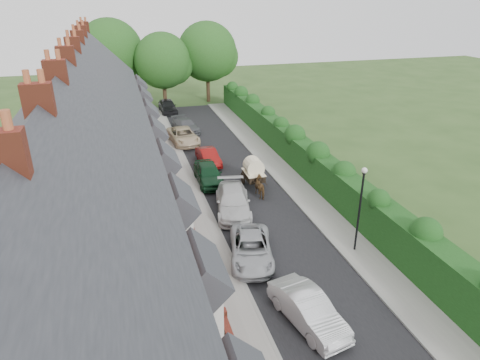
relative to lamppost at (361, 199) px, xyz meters
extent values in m
plane|color=#2D4C1E|center=(-3.40, -4.00, -3.30)|extent=(140.00, 140.00, 0.00)
cube|color=black|center=(-3.90, 7.00, -3.29)|extent=(6.00, 58.00, 0.02)
cube|color=gray|center=(0.20, 7.00, -3.24)|extent=(2.20, 58.00, 0.12)
cube|color=gray|center=(-7.75, 7.00, -3.24)|extent=(1.70, 58.00, 0.12)
cube|color=gray|center=(-0.85, 7.00, -3.23)|extent=(0.18, 58.00, 0.13)
cube|color=gray|center=(-6.95, 7.00, -3.23)|extent=(0.18, 58.00, 0.13)
cube|color=#163711|center=(2.00, 7.00, -2.05)|extent=(1.50, 58.00, 2.50)
cube|color=brown|center=(-14.40, 6.00, -0.05)|extent=(8.00, 40.00, 6.50)
cube|color=#292A31|center=(-14.40, 6.00, 3.20)|extent=(8.00, 40.20, 8.00)
cube|color=silver|center=(-10.05, -7.10, -0.70)|extent=(0.70, 2.40, 5.20)
cube|color=black|center=(-9.68, -7.10, 0.50)|extent=(0.06, 1.80, 1.60)
cube|color=#292A31|center=(-10.20, -7.10, 2.30)|extent=(1.70, 2.60, 1.70)
cube|color=#3F2D2D|center=(-10.36, -5.00, -2.25)|extent=(0.08, 0.90, 2.10)
cube|color=silver|center=(-10.35, -5.10, 1.10)|extent=(0.12, 1.20, 1.60)
cube|color=silver|center=(-10.05, -2.10, -0.70)|extent=(0.70, 2.40, 5.20)
cube|color=black|center=(-9.68, -2.10, -1.90)|extent=(0.06, 1.80, 1.60)
cube|color=black|center=(-9.68, -2.10, 0.50)|extent=(0.06, 1.80, 1.60)
cube|color=#292A31|center=(-10.20, -2.10, 2.30)|extent=(1.70, 2.60, 1.70)
cube|color=#3F2D2D|center=(-10.36, 0.00, -2.25)|extent=(0.08, 0.90, 2.10)
cube|color=silver|center=(-10.35, -0.10, 1.10)|extent=(0.12, 1.20, 1.60)
cube|color=silver|center=(-10.05, 2.90, -0.70)|extent=(0.70, 2.40, 5.20)
cube|color=black|center=(-9.68, 2.90, -1.90)|extent=(0.06, 1.80, 1.60)
cube|color=black|center=(-9.68, 2.90, 0.50)|extent=(0.06, 1.80, 1.60)
cube|color=#292A31|center=(-10.20, 2.90, 2.30)|extent=(1.70, 2.60, 1.70)
cube|color=#3F2D2D|center=(-10.36, 5.00, -2.25)|extent=(0.08, 0.90, 2.10)
cube|color=silver|center=(-10.35, 4.90, 1.10)|extent=(0.12, 1.20, 1.60)
cube|color=silver|center=(-10.05, 7.90, -0.70)|extent=(0.70, 2.40, 5.20)
cube|color=black|center=(-9.68, 7.90, -1.90)|extent=(0.06, 1.80, 1.60)
cube|color=black|center=(-9.68, 7.90, 0.50)|extent=(0.06, 1.80, 1.60)
cube|color=#292A31|center=(-10.20, 7.90, 2.30)|extent=(1.70, 2.60, 1.70)
cube|color=#3F2D2D|center=(-10.36, 10.00, -2.25)|extent=(0.08, 0.90, 2.10)
cube|color=silver|center=(-10.35, 9.90, 1.10)|extent=(0.12, 1.20, 1.60)
cube|color=silver|center=(-10.05, 12.90, -0.70)|extent=(0.70, 2.40, 5.20)
cube|color=black|center=(-9.68, 12.90, -1.90)|extent=(0.06, 1.80, 1.60)
cube|color=black|center=(-9.68, 12.90, 0.50)|extent=(0.06, 1.80, 1.60)
cube|color=#292A31|center=(-10.20, 12.90, 2.30)|extent=(1.70, 2.60, 1.70)
cube|color=#3F2D2D|center=(-10.36, 15.00, -2.25)|extent=(0.08, 0.90, 2.10)
cube|color=silver|center=(-10.35, 14.90, 1.10)|extent=(0.12, 1.20, 1.60)
cube|color=silver|center=(-10.05, 17.90, -0.70)|extent=(0.70, 2.40, 5.20)
cube|color=black|center=(-9.68, 17.90, -1.90)|extent=(0.06, 1.80, 1.60)
cube|color=black|center=(-9.68, 17.90, 0.50)|extent=(0.06, 1.80, 1.60)
cube|color=#292A31|center=(-10.20, 17.90, 2.30)|extent=(1.70, 2.60, 1.70)
cube|color=#3F2D2D|center=(-10.36, 20.00, -2.25)|extent=(0.08, 0.90, 2.10)
cube|color=silver|center=(-10.35, 19.90, 1.10)|extent=(0.12, 1.20, 1.60)
cube|color=silver|center=(-10.05, 22.90, -0.70)|extent=(0.70, 2.40, 5.20)
cube|color=black|center=(-9.68, 22.90, -1.90)|extent=(0.06, 1.80, 1.60)
cube|color=black|center=(-9.68, 22.90, 0.50)|extent=(0.06, 1.80, 1.60)
cube|color=#292A31|center=(-10.20, 22.90, 2.30)|extent=(1.70, 2.60, 1.70)
cube|color=#3F2D2D|center=(-10.36, 25.00, -2.25)|extent=(0.08, 0.90, 2.10)
cube|color=silver|center=(-10.35, 24.90, 1.10)|extent=(0.12, 1.20, 1.60)
cube|color=maroon|center=(-14.40, -9.00, 7.00)|extent=(0.90, 0.50, 1.60)
cylinder|color=#A25230|center=(-14.20, -9.00, 7.95)|extent=(0.20, 0.20, 0.50)
cube|color=maroon|center=(-14.40, -4.00, 7.00)|extent=(0.90, 0.50, 1.60)
cylinder|color=#A25230|center=(-14.60, -4.00, 7.95)|extent=(0.20, 0.20, 0.50)
cylinder|color=#A25230|center=(-14.20, -4.00, 7.95)|extent=(0.20, 0.20, 0.50)
cube|color=maroon|center=(-14.40, 1.00, 7.00)|extent=(0.90, 0.50, 1.60)
cylinder|color=#A25230|center=(-14.60, 1.00, 7.95)|extent=(0.20, 0.20, 0.50)
cylinder|color=#A25230|center=(-14.20, 1.00, 7.95)|extent=(0.20, 0.20, 0.50)
cube|color=maroon|center=(-14.40, 6.00, 7.00)|extent=(0.90, 0.50, 1.60)
cylinder|color=#A25230|center=(-14.60, 6.00, 7.95)|extent=(0.20, 0.20, 0.50)
cylinder|color=#A25230|center=(-14.20, 6.00, 7.95)|extent=(0.20, 0.20, 0.50)
cube|color=maroon|center=(-14.40, 11.00, 7.00)|extent=(0.90, 0.50, 1.60)
cylinder|color=#A25230|center=(-14.60, 11.00, 7.95)|extent=(0.20, 0.20, 0.50)
cylinder|color=#A25230|center=(-14.20, 11.00, 7.95)|extent=(0.20, 0.20, 0.50)
cube|color=maroon|center=(-14.40, 16.00, 7.00)|extent=(0.90, 0.50, 1.60)
cylinder|color=#A25230|center=(-14.60, 16.00, 7.95)|extent=(0.20, 0.20, 0.50)
cylinder|color=#A25230|center=(-14.20, 16.00, 7.95)|extent=(0.20, 0.20, 0.50)
cube|color=maroon|center=(-14.40, 21.00, 7.00)|extent=(0.90, 0.50, 1.60)
cylinder|color=#A25230|center=(-14.60, 21.00, 7.95)|extent=(0.20, 0.20, 0.50)
cylinder|color=#A25230|center=(-14.20, 21.00, 7.95)|extent=(0.20, 0.20, 0.50)
cube|color=maroon|center=(-14.40, 26.00, 7.00)|extent=(0.90, 0.50, 1.60)
cylinder|color=#A25230|center=(-14.60, 26.00, 7.95)|extent=(0.20, 0.20, 0.50)
cylinder|color=#A25230|center=(-14.20, 26.00, 7.95)|extent=(0.20, 0.20, 0.50)
cube|color=maroon|center=(-8.75, -1.50, -2.85)|extent=(0.30, 4.70, 0.90)
cube|color=maroon|center=(-8.75, 3.50, -2.85)|extent=(0.30, 4.70, 0.90)
cube|color=maroon|center=(-8.75, 8.50, -2.85)|extent=(0.30, 4.70, 0.90)
cube|color=maroon|center=(-8.75, 13.50, -2.85)|extent=(0.30, 4.70, 0.90)
cube|color=maroon|center=(-8.75, 18.50, -2.85)|extent=(0.30, 4.70, 0.90)
cube|color=maroon|center=(-8.75, 23.50, -2.85)|extent=(0.30, 4.70, 0.90)
cube|color=maroon|center=(-8.75, -4.00, -2.75)|extent=(0.35, 0.35, 1.10)
cube|color=maroon|center=(-8.75, 1.00, -2.75)|extent=(0.35, 0.35, 1.10)
cube|color=maroon|center=(-8.75, 6.00, -2.75)|extent=(0.35, 0.35, 1.10)
cube|color=maroon|center=(-8.75, 11.00, -2.75)|extent=(0.35, 0.35, 1.10)
cube|color=maroon|center=(-8.75, 16.00, -2.75)|extent=(0.35, 0.35, 1.10)
cube|color=maroon|center=(-8.75, 21.00, -2.75)|extent=(0.35, 0.35, 1.10)
cube|color=maroon|center=(-8.75, 26.00, -2.75)|extent=(0.35, 0.35, 1.10)
cylinder|color=black|center=(0.00, 0.00, -0.90)|extent=(0.12, 0.12, 4.80)
cylinder|color=black|center=(0.00, 0.00, 1.55)|extent=(0.20, 0.20, 0.10)
sphere|color=silver|center=(0.00, 0.00, 1.70)|extent=(0.32, 0.32, 0.32)
cylinder|color=#332316|center=(-6.40, 36.00, -0.92)|extent=(0.50, 0.50, 4.75)
sphere|color=#214416|center=(-6.40, 36.00, 2.59)|extent=(6.80, 6.80, 6.80)
sphere|color=#214416|center=(-5.04, 36.30, 1.93)|extent=(4.76, 4.76, 4.76)
cylinder|color=#332316|center=(-0.40, 38.00, -0.67)|extent=(0.50, 0.50, 5.25)
sphere|color=#214416|center=(-0.40, 38.00, 3.21)|extent=(7.60, 7.60, 7.60)
sphere|color=#214416|center=(1.12, 38.30, 2.48)|extent=(5.32, 5.32, 5.32)
cylinder|color=#332316|center=(-12.40, 39.00, -0.55)|extent=(0.50, 0.50, 5.50)
sphere|color=#214416|center=(-12.40, 39.00, 3.52)|extent=(8.00, 8.00, 8.00)
sphere|color=#214416|center=(-10.80, 39.30, 2.75)|extent=(5.60, 5.60, 5.60)
imported|color=silver|center=(-5.00, -4.60, -2.56)|extent=(2.49, 4.72, 1.48)
imported|color=#B0B2B8|center=(-5.94, 0.84, -2.62)|extent=(3.35, 5.29, 1.36)
imported|color=silver|center=(-5.45, 6.50, -2.51)|extent=(3.19, 5.72, 1.57)
imported|color=#10371D|center=(-6.03, 11.62, -2.51)|extent=(1.94, 4.68, 1.58)
imported|color=maroon|center=(-5.20, 15.55, -2.65)|extent=(1.67, 4.05, 1.30)
imported|color=#C9B491|center=(-6.40, 21.67, -2.57)|extent=(2.96, 5.45, 1.45)
imported|color=#505257|center=(-5.54, 25.40, -2.64)|extent=(2.80, 4.82, 1.31)
imported|color=black|center=(-6.40, 33.65, -2.50)|extent=(2.05, 4.77, 1.60)
imported|color=brown|center=(-2.86, 8.29, -2.57)|extent=(0.93, 1.79, 1.46)
cube|color=black|center=(-2.86, 10.13, -2.42)|extent=(1.24, 2.07, 0.52)
cylinder|color=beige|center=(-2.86, 10.13, -1.69)|extent=(1.34, 1.29, 1.34)
cube|color=beige|center=(-2.86, 10.13, -2.16)|extent=(1.36, 2.12, 0.04)
cylinder|color=black|center=(-3.53, 10.76, -2.83)|extent=(0.08, 0.93, 0.93)
cylinder|color=black|center=(-2.18, 10.76, -2.83)|extent=(0.08, 0.93, 0.93)
cylinder|color=black|center=(-3.22, 9.00, -2.37)|extent=(0.06, 1.86, 0.06)
cylinder|color=black|center=(-2.50, 9.00, -2.37)|extent=(0.06, 1.86, 0.06)
camera|label=1|loc=(-12.01, -18.16, 10.33)|focal=32.00mm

